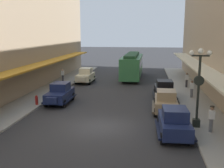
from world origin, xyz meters
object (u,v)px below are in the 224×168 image
(parked_car_4, at_px, (166,101))
(lamp_post_with_clock, at_px, (199,85))
(pedestrian_3, at_px, (187,80))
(parked_car_2, at_px, (86,75))
(parked_car_3, at_px, (60,93))
(streetcar, at_px, (132,65))
(pedestrian_2, at_px, (211,119))
(pedestrian_4, at_px, (63,75))
(parked_car_0, at_px, (164,89))
(fire_hydrant, at_px, (37,100))
(pedestrian_5, at_px, (192,89))
(parked_car_1, at_px, (174,121))

(parked_car_4, relative_size, lamp_post_with_clock, 0.83)
(parked_car_4, relative_size, pedestrian_3, 2.61)
(parked_car_2, xyz_separation_m, parked_car_3, (0.06, -10.11, 0.00))
(streetcar, relative_size, pedestrian_2, 5.77)
(streetcar, relative_size, pedestrian_4, 5.88)
(pedestrian_3, bearing_deg, parked_car_3, -146.37)
(parked_car_0, height_order, streetcar, streetcar)
(parked_car_3, distance_m, pedestrian_3, 14.70)
(fire_hydrant, distance_m, pedestrian_4, 10.76)
(fire_hydrant, bearing_deg, parked_car_4, -1.43)
(pedestrian_5, bearing_deg, parked_car_4, -119.87)
(parked_car_2, height_order, fire_hydrant, parked_car_2)
(parked_car_3, height_order, fire_hydrant, parked_car_3)
(parked_car_1, xyz_separation_m, parked_car_2, (-9.55, 16.62, 0.00))
(parked_car_1, height_order, pedestrian_2, parked_car_1)
(lamp_post_with_clock, bearing_deg, pedestrian_2, -50.42)
(parked_car_1, height_order, lamp_post_with_clock, lamp_post_with_clock)
(parked_car_3, height_order, lamp_post_with_clock, lamp_post_with_clock)
(parked_car_0, xyz_separation_m, parked_car_4, (-0.14, -4.45, 0.00))
(parked_car_4, relative_size, pedestrian_5, 2.61)
(fire_hydrant, xyz_separation_m, pedestrian_4, (-1.18, 10.68, 0.43))
(pedestrian_3, height_order, pedestrian_5, same)
(parked_car_3, bearing_deg, parked_car_0, 16.90)
(parked_car_3, relative_size, fire_hydrant, 5.21)
(lamp_post_with_clock, height_order, pedestrian_2, lamp_post_with_clock)
(parked_car_3, distance_m, streetcar, 15.06)
(lamp_post_with_clock, relative_size, pedestrian_5, 3.15)
(lamp_post_with_clock, xyz_separation_m, pedestrian_4, (-13.93, 14.38, -2.00))
(parked_car_1, xyz_separation_m, parked_car_4, (-0.20, 4.93, 0.00))
(parked_car_2, distance_m, streetcar, 6.92)
(parked_car_0, bearing_deg, parked_car_4, -91.75)
(pedestrian_5, bearing_deg, pedestrian_2, -91.40)
(parked_car_4, distance_m, fire_hydrant, 10.97)
(parked_car_2, relative_size, parked_car_4, 1.00)
(parked_car_2, bearing_deg, pedestrian_2, -53.41)
(parked_car_3, xyz_separation_m, streetcar, (5.62, 13.94, 0.96))
(pedestrian_4, bearing_deg, parked_car_2, 14.81)
(parked_car_2, xyz_separation_m, pedestrian_4, (-2.78, -0.74, 0.05))
(pedestrian_2, bearing_deg, pedestrian_4, 133.85)
(parked_car_0, xyz_separation_m, parked_car_3, (-9.43, -2.86, 0.00))
(parked_car_4, bearing_deg, pedestrian_5, 60.13)
(parked_car_4, distance_m, pedestrian_5, 5.52)
(parked_car_0, height_order, pedestrian_4, parked_car_0)
(lamp_post_with_clock, xyz_separation_m, pedestrian_3, (1.15, 13.14, -2.00))
(pedestrian_4, bearing_deg, pedestrian_5, -22.52)
(lamp_post_with_clock, xyz_separation_m, pedestrian_5, (0.95, 8.21, -2.00))
(pedestrian_4, bearing_deg, fire_hydrant, -83.70)
(parked_car_2, xyz_separation_m, pedestrian_5, (12.10, -6.91, 0.05))
(parked_car_4, relative_size, streetcar, 0.44)
(pedestrian_2, height_order, pedestrian_4, pedestrian_2)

